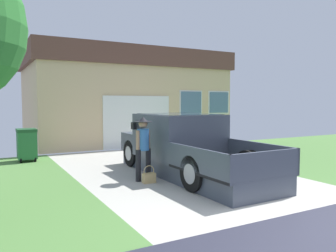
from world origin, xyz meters
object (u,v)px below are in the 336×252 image
at_px(pickup_truck, 182,146).
at_px(person_with_hat, 143,143).
at_px(house_with_garage, 123,97).
at_px(wheeled_trash_bin, 27,144).
at_px(handbag, 149,177).

relative_size(pickup_truck, person_with_hat, 3.35).
xyz_separation_m(pickup_truck, person_with_hat, (-1.31, -0.30, 0.20)).
relative_size(pickup_truck, house_with_garage, 0.57).
xyz_separation_m(house_with_garage, wheeled_trash_bin, (-5.04, -4.22, -1.64)).
bearing_deg(pickup_truck, handbag, -155.71).
relative_size(pickup_truck, handbag, 12.51).
bearing_deg(house_with_garage, handbag, -107.39).
bearing_deg(house_with_garage, wheeled_trash_bin, -140.07).
bearing_deg(handbag, person_with_hat, 90.64).
height_order(handbag, wheeled_trash_bin, wheeled_trash_bin).
distance_m(handbag, house_with_garage, 9.54).
relative_size(pickup_truck, wheeled_trash_bin, 4.98).
relative_size(house_with_garage, wheeled_trash_bin, 8.72).
bearing_deg(house_with_garage, person_with_hat, -108.01).
distance_m(person_with_hat, house_with_garage, 9.10).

